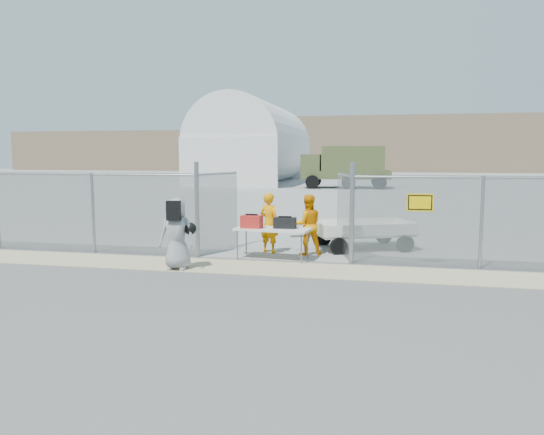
% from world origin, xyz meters
% --- Properties ---
extents(ground, '(160.00, 160.00, 0.00)m').
position_xyz_m(ground, '(0.00, 0.00, 0.00)').
color(ground, '#4C4C4C').
extents(tarmac_inside, '(160.00, 80.00, 0.01)m').
position_xyz_m(tarmac_inside, '(0.00, 42.00, 0.01)').
color(tarmac_inside, gray).
rests_on(tarmac_inside, ground).
extents(dirt_strip, '(44.00, 1.60, 0.01)m').
position_xyz_m(dirt_strip, '(0.00, 1.00, 0.01)').
color(dirt_strip, tan).
rests_on(dirt_strip, ground).
extents(distant_hills, '(140.00, 6.00, 9.00)m').
position_xyz_m(distant_hills, '(5.00, 78.00, 4.50)').
color(distant_hills, '#7F684F').
rests_on(distant_hills, ground).
extents(chain_link_fence, '(40.00, 0.20, 2.20)m').
position_xyz_m(chain_link_fence, '(0.00, 2.00, 1.10)').
color(chain_link_fence, gray).
rests_on(chain_link_fence, ground).
extents(quonset_hangar, '(9.00, 18.00, 8.00)m').
position_xyz_m(quonset_hangar, '(-10.00, 40.00, 4.00)').
color(quonset_hangar, white).
rests_on(quonset_hangar, ground).
extents(folding_table, '(1.98, 0.99, 0.81)m').
position_xyz_m(folding_table, '(-0.01, 2.13, 0.40)').
color(folding_table, silver).
rests_on(folding_table, ground).
extents(orange_bag, '(0.54, 0.37, 0.32)m').
position_xyz_m(orange_bag, '(-0.55, 2.07, 0.97)').
color(orange_bag, red).
rests_on(orange_bag, folding_table).
extents(black_duffel, '(0.58, 0.36, 0.27)m').
position_xyz_m(black_duffel, '(0.30, 2.20, 0.95)').
color(black_duffel, black).
rests_on(black_duffel, folding_table).
extents(security_worker_left, '(0.71, 0.61, 1.66)m').
position_xyz_m(security_worker_left, '(-0.29, 2.99, 0.83)').
color(security_worker_left, '#FA9301').
rests_on(security_worker_left, ground).
extents(security_worker_right, '(0.95, 0.85, 1.63)m').
position_xyz_m(security_worker_right, '(0.77, 2.94, 0.82)').
color(security_worker_right, '#FA9301').
rests_on(security_worker_right, ground).
extents(visitor, '(0.86, 0.59, 1.69)m').
position_xyz_m(visitor, '(-1.94, 0.47, 0.85)').
color(visitor, gray).
rests_on(visitor, ground).
extents(utility_trailer, '(3.92, 3.01, 0.85)m').
position_xyz_m(utility_trailer, '(2.18, 4.18, 0.42)').
color(utility_trailer, silver).
rests_on(utility_trailer, ground).
extents(military_truck, '(7.29, 3.11, 3.40)m').
position_xyz_m(military_truck, '(-0.45, 32.55, 1.70)').
color(military_truck, '#48522B').
rests_on(military_truck, ground).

